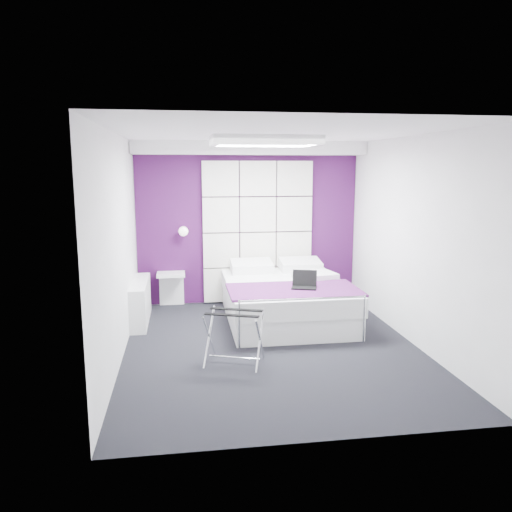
{
  "coord_description": "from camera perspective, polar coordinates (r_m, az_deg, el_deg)",
  "views": [
    {
      "loc": [
        -1.06,
        -5.83,
        2.21
      ],
      "look_at": [
        -0.14,
        0.35,
        1.1
      ],
      "focal_mm": 35.0,
      "sensor_mm": 36.0,
      "label": 1
    }
  ],
  "objects": [
    {
      "name": "floor",
      "position": [
        6.32,
        1.79,
        -10.36
      ],
      "size": [
        4.4,
        4.4,
        0.0
      ],
      "primitive_type": "plane",
      "color": "black",
      "rests_on": "ground"
    },
    {
      "name": "ceiling",
      "position": [
        5.94,
        1.94,
        13.87
      ],
      "size": [
        4.4,
        4.4,
        0.0
      ],
      "primitive_type": "plane",
      "rotation": [
        3.14,
        0.0,
        0.0
      ],
      "color": "white",
      "rests_on": "wall_back"
    },
    {
      "name": "wall_back",
      "position": [
        8.15,
        -0.9,
        3.7
      ],
      "size": [
        3.6,
        0.0,
        3.6
      ],
      "primitive_type": "plane",
      "rotation": [
        1.57,
        0.0,
        0.0
      ],
      "color": "silver",
      "rests_on": "floor"
    },
    {
      "name": "wall_left",
      "position": [
        5.94,
        -15.47,
        0.93
      ],
      "size": [
        0.0,
        4.4,
        4.4
      ],
      "primitive_type": "plane",
      "rotation": [
        1.57,
        0.0,
        1.57
      ],
      "color": "silver",
      "rests_on": "floor"
    },
    {
      "name": "wall_right",
      "position": [
        6.56,
        17.54,
        1.65
      ],
      "size": [
        0.0,
        4.4,
        4.4
      ],
      "primitive_type": "plane",
      "rotation": [
        1.57,
        0.0,
        -1.57
      ],
      "color": "silver",
      "rests_on": "floor"
    },
    {
      "name": "accent_wall",
      "position": [
        8.14,
        -0.9,
        3.69
      ],
      "size": [
        3.58,
        0.02,
        2.58
      ],
      "primitive_type": "cube",
      "color": "#3B0E3F",
      "rests_on": "wall_back"
    },
    {
      "name": "soffit",
      "position": [
        7.85,
        -0.68,
        12.22
      ],
      "size": [
        3.58,
        0.5,
        0.2
      ],
      "primitive_type": "cube",
      "color": "white",
      "rests_on": "wall_back"
    },
    {
      "name": "headboard",
      "position": [
        8.13,
        0.2,
        2.76
      ],
      "size": [
        1.8,
        0.08,
        2.3
      ],
      "primitive_type": null,
      "color": "silver",
      "rests_on": "wall_back"
    },
    {
      "name": "skylight",
      "position": [
        6.52,
        0.96,
        13.09
      ],
      "size": [
        1.36,
        0.86,
        0.12
      ],
      "primitive_type": null,
      "color": "white",
      "rests_on": "ceiling"
    },
    {
      "name": "wall_lamp",
      "position": [
        7.95,
        -8.3,
        2.85
      ],
      "size": [
        0.15,
        0.15,
        0.15
      ],
      "primitive_type": "sphere",
      "color": "white",
      "rests_on": "wall_back"
    },
    {
      "name": "radiator",
      "position": [
        7.41,
        -13.07,
        -5.11
      ],
      "size": [
        0.22,
        1.2,
        0.6
      ],
      "primitive_type": "cube",
      "color": "white",
      "rests_on": "floor"
    },
    {
      "name": "bed",
      "position": [
        7.31,
        3.36,
        -4.93
      ],
      "size": [
        1.76,
        2.13,
        0.74
      ],
      "color": "white",
      "rests_on": "floor"
    },
    {
      "name": "nightstand",
      "position": [
        8.03,
        -9.69,
        -2.07
      ],
      "size": [
        0.44,
        0.34,
        0.05
      ],
      "primitive_type": "cube",
      "color": "white",
      "rests_on": "wall_back"
    },
    {
      "name": "luggage_rack",
      "position": [
        5.74,
        -2.49,
        -9.29
      ],
      "size": [
        0.62,
        0.46,
        0.61
      ],
      "rotation": [
        0.0,
        0.0,
        -0.35
      ],
      "color": "silver",
      "rests_on": "floor"
    },
    {
      "name": "laptop",
      "position": [
        6.8,
        5.43,
        -3.14
      ],
      "size": [
        0.33,
        0.24,
        0.24
      ],
      "rotation": [
        0.0,
        0.0,
        -0.31
      ],
      "color": "black",
      "rests_on": "bed"
    }
  ]
}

